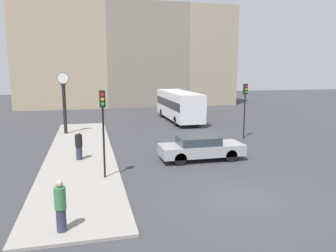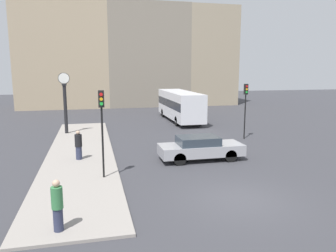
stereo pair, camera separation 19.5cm
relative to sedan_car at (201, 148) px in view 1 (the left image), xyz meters
name	(u,v)px [view 1 (the left image)]	position (x,y,z in m)	size (l,w,h in m)	color
ground_plane	(241,199)	(-0.34, -5.83, -0.70)	(120.00, 120.00, 0.00)	#38383D
sidewalk_corner	(81,153)	(-6.64, 2.95, -0.65)	(3.85, 21.54, 0.10)	gray
building_row	(126,53)	(-0.79, 28.29, 6.53)	(29.49, 5.00, 15.53)	tan
sedan_car	(201,148)	(0.00, 0.00, 0.00)	(4.71, 1.80, 1.36)	#9E9EA3
bus_distant	(179,104)	(2.61, 13.96, 0.94)	(2.38, 9.39, 2.89)	silver
traffic_light_near	(103,116)	(-5.46, -2.16, 2.28)	(0.26, 0.24, 4.04)	black
traffic_light_far	(245,100)	(5.01, 4.67, 2.17)	(0.26, 0.24, 4.03)	black
street_clock	(64,102)	(-7.88, 9.36, 1.84)	(0.86, 0.33, 4.71)	black
pedestrian_green_hoodie	(60,206)	(-7.03, -7.06, 0.23)	(0.36, 0.36, 1.66)	#2D334C
pedestrian_black_jacket	(79,145)	(-6.68, 1.28, 0.21)	(0.39, 0.39, 1.63)	#2D334C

